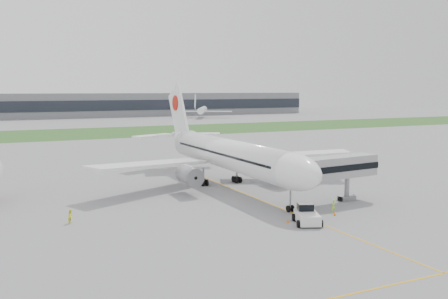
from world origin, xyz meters
name	(u,v)px	position (x,y,z in m)	size (l,w,h in m)	color
ground	(239,191)	(0.00, 0.00, 0.00)	(600.00, 600.00, 0.00)	gray
apron_markings	(254,197)	(0.00, -5.00, 0.00)	(70.00, 70.00, 0.04)	gold
grass_strip	(93,133)	(0.00, 120.00, 0.01)	(600.00, 50.00, 0.02)	#365D23
terminal_building	(55,106)	(0.00, 229.87, 7.00)	(320.00, 22.30, 14.00)	slate
airliner	(226,153)	(0.00, 4.87, 5.66)	(48.13, 53.95, 17.88)	white
pushback_tug	(307,215)	(-1.34, -20.71, 1.06)	(4.33, 5.13, 2.30)	silver
jet_bridge	(330,169)	(7.50, -13.74, 5.18)	(15.11, 5.60, 7.00)	gray
safety_cone_left	(288,221)	(-3.27, -19.45, 0.25)	(0.36, 0.36, 0.49)	orange
safety_cone_right	(335,213)	(4.16, -19.18, 0.27)	(0.39, 0.39, 0.53)	orange
ground_crew_near	(333,206)	(5.01, -17.75, 0.86)	(0.63, 0.41, 1.73)	#9BF528
ground_crew_far	(71,216)	(-27.45, -8.21, 0.86)	(0.84, 0.65, 1.73)	#F9FF2A
distant_aircraft_right	(202,118)	(76.37, 193.32, 0.00)	(33.96, 29.96, 12.98)	white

